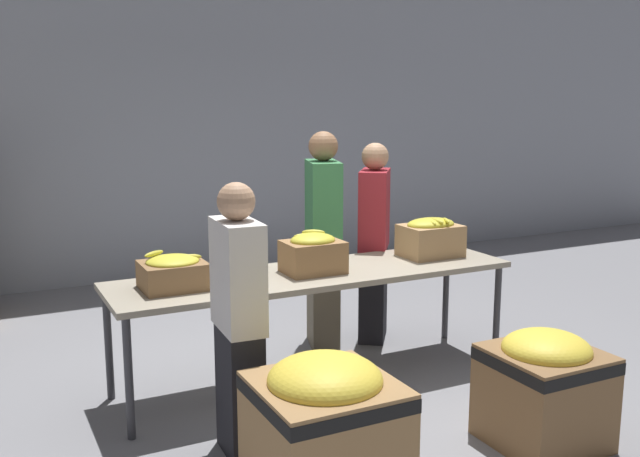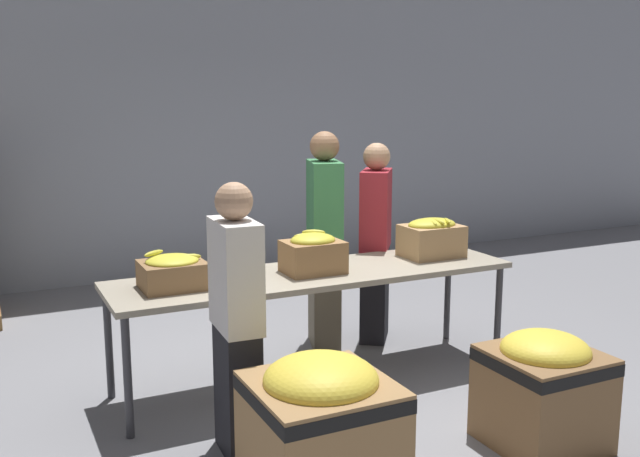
{
  "view_description": "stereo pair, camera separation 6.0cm",
  "coord_description": "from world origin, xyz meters",
  "px_view_note": "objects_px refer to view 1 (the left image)",
  "views": [
    {
      "loc": [
        -2.12,
        -4.3,
        1.99
      ],
      "look_at": [
        0.01,
        -0.05,
        1.1
      ],
      "focal_mm": 40.0,
      "sensor_mm": 36.0,
      "label": 1
    },
    {
      "loc": [
        -2.06,
        -4.33,
        1.99
      ],
      "look_at": [
        0.01,
        -0.05,
        1.1
      ],
      "focal_mm": 40.0,
      "sensor_mm": 36.0,
      "label": 2
    }
  ],
  "objects_px": {
    "volunteer_1": "(239,323)",
    "donation_bin_0": "(325,428)",
    "banana_box_0": "(173,272)",
    "banana_box_2": "(430,237)",
    "sorting_table": "(315,279)",
    "volunteer_0": "(323,241)",
    "donation_bin_1": "(544,385)",
    "volunteer_2": "(374,243)",
    "banana_box_1": "(313,253)"
  },
  "relations": [
    {
      "from": "banana_box_2",
      "to": "donation_bin_0",
      "type": "relative_size",
      "value": 0.57
    },
    {
      "from": "volunteer_0",
      "to": "banana_box_2",
      "type": "bearing_deg",
      "value": 65.0
    },
    {
      "from": "volunteer_0",
      "to": "volunteer_2",
      "type": "height_order",
      "value": "volunteer_0"
    },
    {
      "from": "donation_bin_1",
      "to": "volunteer_1",
      "type": "bearing_deg",
      "value": 157.02
    },
    {
      "from": "sorting_table",
      "to": "volunteer_1",
      "type": "xyz_separation_m",
      "value": [
        -0.84,
        -0.76,
        0.03
      ]
    },
    {
      "from": "sorting_table",
      "to": "volunteer_0",
      "type": "height_order",
      "value": "volunteer_0"
    },
    {
      "from": "banana_box_0",
      "to": "banana_box_2",
      "type": "xyz_separation_m",
      "value": [
        1.99,
        0.04,
        0.04
      ]
    },
    {
      "from": "sorting_table",
      "to": "volunteer_2",
      "type": "height_order",
      "value": "volunteer_2"
    },
    {
      "from": "banana_box_0",
      "to": "donation_bin_1",
      "type": "relative_size",
      "value": 0.58
    },
    {
      "from": "volunteer_1",
      "to": "donation_bin_0",
      "type": "xyz_separation_m",
      "value": [
        0.18,
        -0.68,
        -0.36
      ]
    },
    {
      "from": "sorting_table",
      "to": "volunteer_0",
      "type": "xyz_separation_m",
      "value": [
        0.38,
        0.62,
        0.12
      ]
    },
    {
      "from": "volunteer_0",
      "to": "sorting_table",
      "type": "bearing_deg",
      "value": -13.56
    },
    {
      "from": "volunteer_1",
      "to": "donation_bin_1",
      "type": "distance_m",
      "value": 1.78
    },
    {
      "from": "banana_box_2",
      "to": "volunteer_2",
      "type": "distance_m",
      "value": 0.57
    },
    {
      "from": "banana_box_1",
      "to": "donation_bin_1",
      "type": "distance_m",
      "value": 1.72
    },
    {
      "from": "donation_bin_0",
      "to": "banana_box_2",
      "type": "bearing_deg",
      "value": 41.94
    },
    {
      "from": "sorting_table",
      "to": "banana_box_1",
      "type": "distance_m",
      "value": 0.19
    },
    {
      "from": "banana_box_0",
      "to": "banana_box_1",
      "type": "relative_size",
      "value": 0.99
    },
    {
      "from": "banana_box_1",
      "to": "volunteer_2",
      "type": "relative_size",
      "value": 0.25
    },
    {
      "from": "sorting_table",
      "to": "donation_bin_1",
      "type": "relative_size",
      "value": 4.21
    },
    {
      "from": "volunteer_1",
      "to": "volunteer_2",
      "type": "bearing_deg",
      "value": -47.81
    },
    {
      "from": "volunteer_0",
      "to": "donation_bin_1",
      "type": "xyz_separation_m",
      "value": [
        0.38,
        -2.06,
        -0.5
      ]
    },
    {
      "from": "volunteer_0",
      "to": "banana_box_0",
      "type": "bearing_deg",
      "value": -48.06
    },
    {
      "from": "sorting_table",
      "to": "volunteer_1",
      "type": "bearing_deg",
      "value": -137.87
    },
    {
      "from": "banana_box_1",
      "to": "volunteer_1",
      "type": "distance_m",
      "value": 1.12
    },
    {
      "from": "banana_box_2",
      "to": "donation_bin_1",
      "type": "relative_size",
      "value": 0.64
    },
    {
      "from": "banana_box_2",
      "to": "donation_bin_0",
      "type": "distance_m",
      "value": 2.29
    },
    {
      "from": "volunteer_0",
      "to": "volunteer_2",
      "type": "relative_size",
      "value": 1.06
    },
    {
      "from": "volunteer_1",
      "to": "donation_bin_1",
      "type": "bearing_deg",
      "value": -109.62
    },
    {
      "from": "donation_bin_0",
      "to": "donation_bin_1",
      "type": "relative_size",
      "value": 1.13
    },
    {
      "from": "banana_box_1",
      "to": "volunteer_1",
      "type": "relative_size",
      "value": 0.26
    },
    {
      "from": "donation_bin_0",
      "to": "banana_box_0",
      "type": "bearing_deg",
      "value": 103.19
    },
    {
      "from": "donation_bin_1",
      "to": "banana_box_2",
      "type": "bearing_deg",
      "value": 80.74
    },
    {
      "from": "donation_bin_0",
      "to": "donation_bin_1",
      "type": "height_order",
      "value": "donation_bin_0"
    },
    {
      "from": "banana_box_0",
      "to": "volunteer_1",
      "type": "height_order",
      "value": "volunteer_1"
    },
    {
      "from": "banana_box_2",
      "to": "donation_bin_0",
      "type": "bearing_deg",
      "value": -138.06
    },
    {
      "from": "banana_box_2",
      "to": "volunteer_1",
      "type": "distance_m",
      "value": 2.02
    },
    {
      "from": "banana_box_0",
      "to": "donation_bin_1",
      "type": "xyz_separation_m",
      "value": [
        1.75,
        -1.44,
        -0.54
      ]
    },
    {
      "from": "sorting_table",
      "to": "donation_bin_0",
      "type": "distance_m",
      "value": 1.62
    },
    {
      "from": "volunteer_0",
      "to": "donation_bin_0",
      "type": "height_order",
      "value": "volunteer_0"
    },
    {
      "from": "volunteer_1",
      "to": "volunteer_2",
      "type": "xyz_separation_m",
      "value": [
        1.66,
        1.34,
        0.04
      ]
    },
    {
      "from": "volunteer_2",
      "to": "banana_box_1",
      "type": "bearing_deg",
      "value": -18.63
    },
    {
      "from": "banana_box_0",
      "to": "volunteer_0",
      "type": "height_order",
      "value": "volunteer_0"
    },
    {
      "from": "banana_box_0",
      "to": "banana_box_2",
      "type": "bearing_deg",
      "value": 1.24
    },
    {
      "from": "volunteer_0",
      "to": "volunteer_1",
      "type": "bearing_deg",
      "value": -23.65
    },
    {
      "from": "volunteer_1",
      "to": "volunteer_2",
      "type": "relative_size",
      "value": 0.95
    },
    {
      "from": "donation_bin_0",
      "to": "volunteer_2",
      "type": "bearing_deg",
      "value": 53.78
    },
    {
      "from": "banana_box_1",
      "to": "volunteer_2",
      "type": "distance_m",
      "value": 1.03
    },
    {
      "from": "banana_box_0",
      "to": "donation_bin_0",
      "type": "relative_size",
      "value": 0.52
    },
    {
      "from": "banana_box_2",
      "to": "donation_bin_0",
      "type": "xyz_separation_m",
      "value": [
        -1.66,
        -1.49,
        -0.54
      ]
    }
  ]
}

